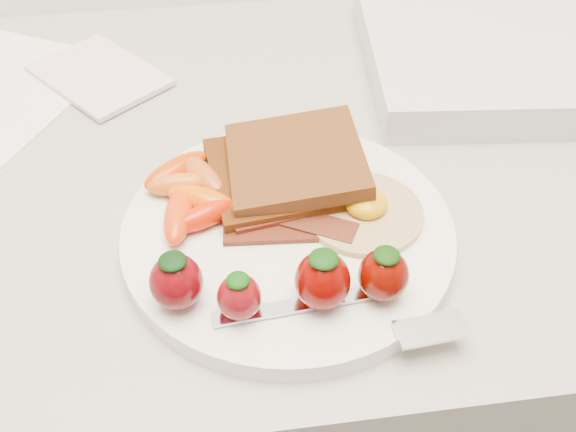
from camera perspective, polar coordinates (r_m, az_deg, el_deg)
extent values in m
cube|color=gray|center=(0.97, -1.12, -14.84)|extent=(2.00, 0.60, 0.90)
cylinder|color=white|center=(0.53, 0.00, -1.48)|extent=(0.27, 0.27, 0.02)
cube|color=#3F1F06|center=(0.55, -0.87, 3.66)|extent=(0.13, 0.13, 0.01)
cube|color=#431808|center=(0.55, 0.68, 5.00)|extent=(0.11, 0.11, 0.03)
cylinder|color=#C7B58F|center=(0.53, 6.73, 0.30)|extent=(0.11, 0.11, 0.01)
ellipsoid|color=#D69804|center=(0.53, 6.94, 1.13)|extent=(0.04, 0.04, 0.02)
cube|color=#3F0C04|center=(0.51, -0.56, -1.38)|extent=(0.09, 0.03, 0.00)
cube|color=black|center=(0.52, 1.09, -0.43)|extent=(0.09, 0.07, 0.00)
cube|color=#440D05|center=(0.52, 0.06, 0.41)|extent=(0.10, 0.04, 0.00)
ellipsoid|color=#D45C16|center=(0.55, -9.66, 2.77)|extent=(0.05, 0.02, 0.02)
ellipsoid|color=#DD5600|center=(0.53, -7.65, 1.43)|extent=(0.07, 0.05, 0.02)
ellipsoid|color=red|center=(0.52, -9.74, 0.06)|extent=(0.03, 0.07, 0.02)
ellipsoid|color=#BC4C18|center=(0.56, -7.78, 3.69)|extent=(0.05, 0.07, 0.02)
ellipsoid|color=#C83600|center=(0.56, -9.88, 4.03)|extent=(0.07, 0.06, 0.02)
ellipsoid|color=red|center=(0.52, -7.34, 0.04)|extent=(0.06, 0.04, 0.02)
ellipsoid|color=#5A0309|center=(0.46, -9.90, -5.80)|extent=(0.04, 0.04, 0.04)
ellipsoid|color=black|center=(0.44, -10.24, -3.97)|extent=(0.02, 0.02, 0.01)
ellipsoid|color=maroon|center=(0.45, -4.36, -7.20)|extent=(0.03, 0.03, 0.04)
ellipsoid|color=#0A4106|center=(0.43, -4.49, -5.72)|extent=(0.02, 0.02, 0.01)
ellipsoid|color=#5E0300|center=(0.45, 3.08, -5.77)|extent=(0.04, 0.04, 0.04)
ellipsoid|color=#0A3407|center=(0.43, 3.20, -3.83)|extent=(0.02, 0.02, 0.01)
ellipsoid|color=#560600|center=(0.46, 8.48, -5.22)|extent=(0.04, 0.04, 0.04)
ellipsoid|color=black|center=(0.45, 8.76, -3.48)|extent=(0.02, 0.02, 0.01)
cube|color=silver|center=(0.46, 0.81, -7.96)|extent=(0.12, 0.02, 0.00)
cube|color=silver|center=(0.46, 12.64, -9.77)|extent=(0.05, 0.03, 0.00)
cube|color=silver|center=(0.75, -16.44, 11.92)|extent=(0.17, 0.18, 0.01)
cube|color=silver|center=(0.78, 20.03, 13.53)|extent=(0.37, 0.31, 0.04)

